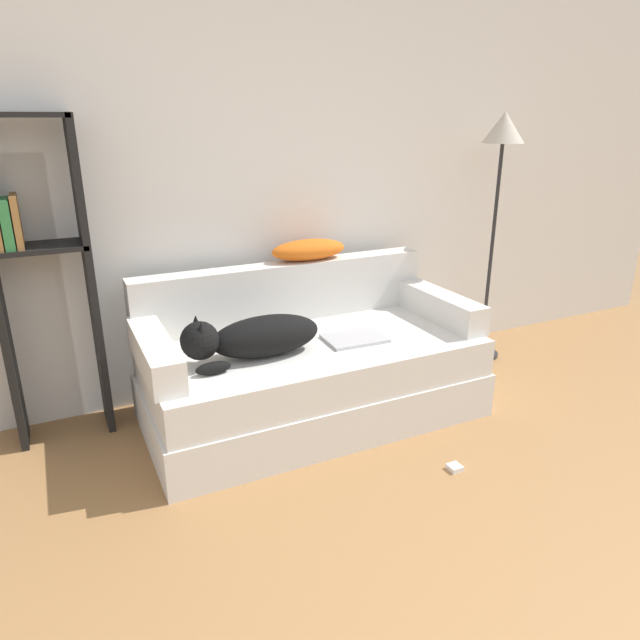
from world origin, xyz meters
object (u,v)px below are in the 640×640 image
object	(u,v)px
floor_lamp	(501,156)
couch	(313,379)
bookshelf	(38,266)
laptop	(355,338)
throw_pillow	(309,250)
dog	(252,337)
power_adapter	(455,468)

from	to	relation	value
floor_lamp	couch	bearing A→B (deg)	-169.95
couch	bookshelf	distance (m)	1.52
couch	bookshelf	world-z (taller)	bookshelf
laptop	throw_pillow	world-z (taller)	throw_pillow
laptop	throw_pillow	distance (m)	0.64
laptop	bookshelf	xyz separation A→B (m)	(-1.50, 0.52, 0.46)
laptop	throw_pillow	bearing A→B (deg)	97.83
dog	floor_lamp	world-z (taller)	floor_lamp
floor_lamp	dog	bearing A→B (deg)	-169.53
laptop	power_adapter	distance (m)	0.85
bookshelf	power_adapter	bearing A→B (deg)	-36.14
throw_pillow	floor_lamp	bearing A→B (deg)	-6.58
laptop	power_adapter	world-z (taller)	laptop
couch	throw_pillow	world-z (taller)	throw_pillow
bookshelf	floor_lamp	bearing A→B (deg)	-3.48
dog	throw_pillow	bearing A→B (deg)	41.96
couch	throw_pillow	xyz separation A→B (m)	(0.17, 0.41, 0.64)
throw_pillow	bookshelf	xyz separation A→B (m)	(-1.45, 0.02, 0.06)
couch	bookshelf	bearing A→B (deg)	161.67
floor_lamp	power_adapter	bearing A→B (deg)	-135.60
laptop	couch	bearing A→B (deg)	159.62
couch	dog	xyz separation A→B (m)	(-0.37, -0.08, 0.34)
dog	throw_pillow	distance (m)	0.78
couch	laptop	xyz separation A→B (m)	(0.21, -0.09, 0.24)
couch	floor_lamp	world-z (taller)	floor_lamp
couch	laptop	distance (m)	0.33
throw_pillow	bookshelf	bearing A→B (deg)	179.29
dog	bookshelf	bearing A→B (deg)	151.05
throw_pillow	floor_lamp	world-z (taller)	floor_lamp
bookshelf	power_adapter	distance (m)	2.25
couch	power_adapter	size ratio (longest dim) A/B	29.45
couch	power_adapter	world-z (taller)	couch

